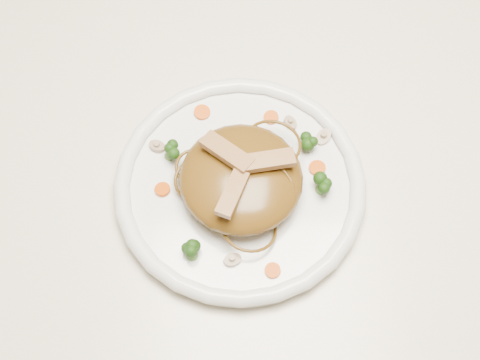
{
  "coord_description": "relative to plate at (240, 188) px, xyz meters",
  "views": [
    {
      "loc": [
        -0.08,
        -0.42,
        1.48
      ],
      "look_at": [
        -0.07,
        -0.07,
        0.78
      ],
      "focal_mm": 48.86,
      "sensor_mm": 36.0,
      "label": 1
    }
  ],
  "objects": [
    {
      "name": "broccoli_3",
      "position": [
        0.1,
        -0.01,
        0.02
      ],
      "size": [
        0.03,
        0.03,
        0.03
      ],
      "primitive_type": null,
      "rotation": [
        0.0,
        0.0,
        0.12
      ],
      "color": "#1B3D0C",
      "rests_on": "plate"
    },
    {
      "name": "ground",
      "position": [
        0.07,
        0.07,
        -0.76
      ],
      "size": [
        4.0,
        4.0,
        0.0
      ],
      "primitive_type": "plane",
      "color": "brown",
      "rests_on": "ground"
    },
    {
      "name": "chicken_b",
      "position": [
        -0.01,
        0.01,
        0.07
      ],
      "size": [
        0.07,
        0.06,
        0.01
      ],
      "primitive_type": "cube",
      "rotation": [
        0.0,
        0.0,
        2.44
      ],
      "color": "#A7754F",
      "rests_on": "noodle_mound"
    },
    {
      "name": "chicken_c",
      "position": [
        -0.01,
        -0.04,
        0.07
      ],
      "size": [
        0.04,
        0.06,
        0.01
      ],
      "primitive_type": "cube",
      "rotation": [
        0.0,
        0.0,
        4.32
      ],
      "color": "#A7754F",
      "rests_on": "noodle_mound"
    },
    {
      "name": "carrot_4",
      "position": [
        0.04,
        -0.11,
        0.01
      ],
      "size": [
        0.02,
        0.02,
        0.0
      ],
      "primitive_type": "cylinder",
      "rotation": [
        0.0,
        0.0,
        -0.16
      ],
      "color": "#CB4507",
      "rests_on": "plate"
    },
    {
      "name": "noodle_mound",
      "position": [
        0.0,
        -0.0,
        0.04
      ],
      "size": [
        0.19,
        0.19,
        0.05
      ],
      "primitive_type": "ellipsoid",
      "rotation": [
        0.0,
        0.0,
        0.34
      ],
      "color": "#583A10",
      "rests_on": "plate"
    },
    {
      "name": "carrot_2",
      "position": [
        0.1,
        0.02,
        0.01
      ],
      "size": [
        0.02,
        0.02,
        0.0
      ],
      "primitive_type": "cylinder",
      "rotation": [
        0.0,
        0.0,
        0.16
      ],
      "color": "#CB4507",
      "rests_on": "plate"
    },
    {
      "name": "chicken_a",
      "position": [
        0.03,
        0.0,
        0.07
      ],
      "size": [
        0.07,
        0.03,
        0.01
      ],
      "primitive_type": "cube",
      "rotation": [
        0.0,
        0.0,
        0.17
      ],
      "color": "#A7754F",
      "rests_on": "noodle_mound"
    },
    {
      "name": "table",
      "position": [
        0.07,
        0.07,
        -0.11
      ],
      "size": [
        1.2,
        0.8,
        0.75
      ],
      "color": "beige",
      "rests_on": "ground"
    },
    {
      "name": "mushroom_2",
      "position": [
        -0.1,
        0.05,
        0.01
      ],
      "size": [
        0.03,
        0.03,
        0.01
      ],
      "primitive_type": "cylinder",
      "rotation": [
        0.0,
        0.0,
        -0.45
      ],
      "color": "tan",
      "rests_on": "plate"
    },
    {
      "name": "broccoli_2",
      "position": [
        -0.06,
        -0.09,
        0.02
      ],
      "size": [
        0.03,
        0.03,
        0.03
      ],
      "primitive_type": null,
      "rotation": [
        0.0,
        0.0,
        0.15
      ],
      "color": "#1B3D0C",
      "rests_on": "plate"
    },
    {
      "name": "broccoli_0",
      "position": [
        0.09,
        0.05,
        0.02
      ],
      "size": [
        0.03,
        0.03,
        0.03
      ],
      "primitive_type": null,
      "rotation": [
        0.0,
        0.0,
        -0.19
      ],
      "color": "#1B3D0C",
      "rests_on": "plate"
    },
    {
      "name": "mushroom_0",
      "position": [
        -0.01,
        -0.1,
        0.01
      ],
      "size": [
        0.03,
        0.03,
        0.01
      ],
      "primitive_type": "cylinder",
      "rotation": [
        0.0,
        0.0,
        0.3
      ],
      "color": "tan",
      "rests_on": "plate"
    },
    {
      "name": "carrot_1",
      "position": [
        -0.09,
        -0.01,
        0.01
      ],
      "size": [
        0.02,
        0.02,
        0.0
      ],
      "primitive_type": "cylinder",
      "rotation": [
        0.0,
        0.0,
        0.3
      ],
      "color": "#CB4507",
      "rests_on": "plate"
    },
    {
      "name": "carrot_3",
      "position": [
        -0.05,
        0.1,
        0.01
      ],
      "size": [
        0.03,
        0.03,
        0.0
      ],
      "primitive_type": "cylinder",
      "rotation": [
        0.0,
        0.0,
        0.23
      ],
      "color": "#CB4507",
      "rests_on": "plate"
    },
    {
      "name": "mushroom_1",
      "position": [
        0.11,
        0.06,
        0.01
      ],
      "size": [
        0.03,
        0.03,
        0.01
      ],
      "primitive_type": "cylinder",
      "rotation": [
        0.0,
        0.0,
        0.91
      ],
      "color": "tan",
      "rests_on": "plate"
    },
    {
      "name": "mushroom_3",
      "position": [
        0.07,
        0.09,
        0.01
      ],
      "size": [
        0.03,
        0.03,
        0.01
      ],
      "primitive_type": "cylinder",
      "rotation": [
        0.0,
        0.0,
        2.12
      ],
      "color": "tan",
      "rests_on": "plate"
    },
    {
      "name": "broccoli_1",
      "position": [
        -0.09,
        0.04,
        0.02
      ],
      "size": [
        0.03,
        0.03,
        0.03
      ],
      "primitive_type": null,
      "rotation": [
        0.0,
        0.0,
        -0.06
      ],
      "color": "#1B3D0C",
      "rests_on": "plate"
    },
    {
      "name": "plate",
      "position": [
        0.0,
        0.0,
        0.0
      ],
      "size": [
        0.4,
        0.4,
        0.02
      ],
      "primitive_type": "cylinder",
      "rotation": [
        0.0,
        0.0,
        -0.42
      ],
      "color": "white",
      "rests_on": "table"
    },
    {
      "name": "carrot_0",
      "position": [
        0.04,
        0.09,
        0.01
      ],
      "size": [
        0.02,
        0.02,
        0.0
      ],
      "primitive_type": "cylinder",
      "rotation": [
        0.0,
        0.0,
        -0.1
      ],
      "color": "#CB4507",
      "rests_on": "plate"
    }
  ]
}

